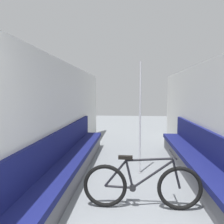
% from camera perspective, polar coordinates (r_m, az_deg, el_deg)
% --- Properties ---
extents(wall_left, '(0.10, 9.57, 2.29)m').
position_cam_1_polar(wall_left, '(4.22, -14.61, -1.93)').
color(wall_left, silver).
rests_on(wall_left, ground).
extents(wall_right, '(0.10, 9.57, 2.29)m').
position_cam_1_polar(wall_right, '(4.29, 25.86, -2.15)').
color(wall_right, silver).
rests_on(wall_right, ground).
extents(bench_seat_row_left, '(0.48, 5.06, 0.94)m').
position_cam_1_polar(bench_seat_row_left, '(4.40, -10.78, -12.87)').
color(bench_seat_row_left, '#5B5B60').
rests_on(bench_seat_row_left, ground).
extents(bench_seat_row_right, '(0.48, 5.06, 0.94)m').
position_cam_1_polar(bench_seat_row_right, '(4.45, 21.92, -12.92)').
color(bench_seat_row_right, '#5B5B60').
rests_on(bench_seat_row_right, ground).
extents(bicycle, '(1.67, 0.46, 0.81)m').
position_cam_1_polar(bicycle, '(3.27, 7.78, -18.52)').
color(bicycle, black).
rests_on(bicycle, ground).
extents(grab_pole_near, '(0.08, 0.08, 2.27)m').
position_cam_1_polar(grab_pole_near, '(4.43, 7.34, -1.99)').
color(grab_pole_near, gray).
rests_on(grab_pole_near, ground).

